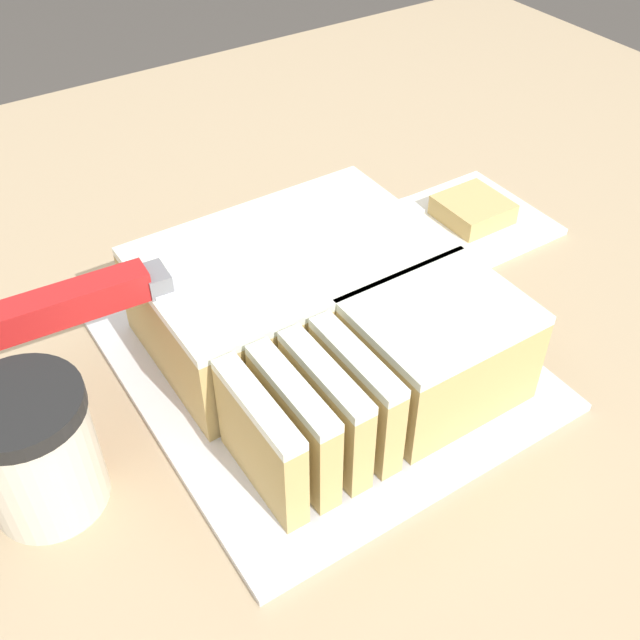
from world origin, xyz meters
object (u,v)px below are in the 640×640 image
(cake_board, at_px, (320,360))
(brownie, at_px, (473,209))
(cake, at_px, (321,313))
(knife, at_px, (124,289))
(coffee_cup, at_px, (36,451))

(cake_board, relative_size, brownie, 4.94)
(cake, height_order, brownie, cake)
(brownie, bearing_deg, cake, -161.26)
(cake_board, height_order, knife, knife)
(cake, bearing_deg, coffee_cup, -176.39)
(cake_board, distance_m, coffee_cup, 0.22)
(knife, height_order, coffee_cup, knife)
(coffee_cup, bearing_deg, brownie, 11.45)
(knife, xyz_separation_m, coffee_cup, (-0.09, -0.06, -0.05))
(cake_board, relative_size, cake, 1.24)
(cake, relative_size, brownie, 3.98)
(cake_board, relative_size, knife, 0.89)
(cake, bearing_deg, knife, 159.20)
(cake_board, distance_m, brownie, 0.24)
(cake_board, xyz_separation_m, brownie, (0.23, 0.08, 0.01))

